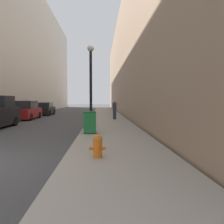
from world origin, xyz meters
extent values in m
cube|color=#9E998E|center=(5.38, 18.00, 0.07)|extent=(3.48, 60.00, 0.13)
cube|color=#9E7F66|center=(13.22, 26.00, 7.05)|extent=(12.00, 60.00, 14.10)
cylinder|color=orange|center=(4.67, 0.84, 0.37)|extent=(0.27, 0.27, 0.48)
sphere|color=orange|center=(4.67, 0.84, 0.66)|extent=(0.28, 0.28, 0.28)
cylinder|color=orange|center=(4.67, 0.84, 0.75)|extent=(0.08, 0.08, 0.06)
cylinder|color=orange|center=(4.67, 0.64, 0.40)|extent=(0.11, 0.12, 0.11)
cylinder|color=orange|center=(4.47, 0.84, 0.40)|extent=(0.12, 0.09, 0.09)
cylinder|color=orange|center=(4.86, 0.84, 0.40)|extent=(0.12, 0.09, 0.09)
cube|color=#1E7538|center=(4.18, 5.72, 0.67)|extent=(0.62, 0.65, 1.02)
cube|color=#16572A|center=(4.18, 5.72, 1.22)|extent=(0.64, 0.67, 0.08)
cylinder|color=black|center=(3.92, 6.00, 0.21)|extent=(0.05, 0.16, 0.16)
cylinder|color=black|center=(4.45, 6.00, 0.21)|extent=(0.05, 0.16, 0.16)
cylinder|color=black|center=(4.13, 8.05, 0.26)|extent=(0.31, 0.31, 0.25)
cylinder|color=black|center=(4.13, 8.05, 2.50)|extent=(0.17, 0.17, 4.73)
sphere|color=silver|center=(4.13, 8.05, 5.02)|extent=(0.40, 0.40, 0.40)
cylinder|color=black|center=(-1.43, 10.30, 0.32)|extent=(0.24, 0.64, 0.64)
cube|color=maroon|center=(-2.45, 15.82, 0.60)|extent=(1.74, 4.54, 0.88)
cube|color=#1E2328|center=(-2.45, 15.82, 1.42)|extent=(1.53, 2.36, 0.74)
cylinder|color=black|center=(-3.24, 17.18, 0.32)|extent=(0.24, 0.64, 0.64)
cylinder|color=black|center=(-1.65, 17.18, 0.32)|extent=(0.24, 0.64, 0.64)
cylinder|color=black|center=(-3.24, 14.46, 0.32)|extent=(0.24, 0.64, 0.64)
cylinder|color=black|center=(-1.65, 14.46, 0.32)|extent=(0.24, 0.64, 0.64)
cube|color=black|center=(-2.25, 21.87, 0.59)|extent=(1.78, 4.00, 0.86)
cube|color=#1E2328|center=(-2.25, 21.87, 1.30)|extent=(1.57, 2.08, 0.56)
cylinder|color=black|center=(-3.07, 23.07, 0.32)|extent=(0.24, 0.64, 0.64)
cylinder|color=black|center=(-1.44, 23.07, 0.32)|extent=(0.24, 0.64, 0.64)
cylinder|color=black|center=(-3.07, 20.67, 0.32)|extent=(0.24, 0.64, 0.64)
cylinder|color=black|center=(-1.44, 20.67, 0.32)|extent=(0.24, 0.64, 0.64)
cube|color=#2D3347|center=(5.96, 13.88, 0.55)|extent=(0.29, 0.21, 0.83)
cube|color=#333338|center=(5.96, 13.88, 1.29)|extent=(0.35, 0.21, 0.66)
sphere|color=tan|center=(5.96, 13.88, 1.73)|extent=(0.22, 0.22, 0.22)
camera|label=1|loc=(4.78, -5.60, 1.82)|focal=35.00mm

